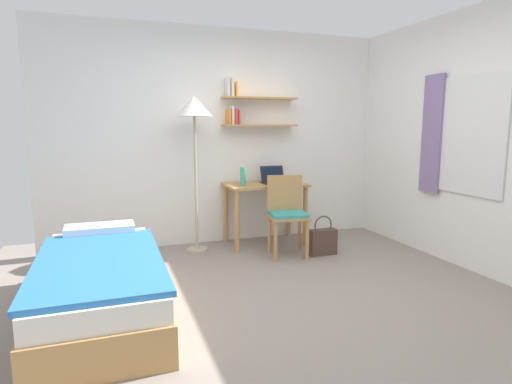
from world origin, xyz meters
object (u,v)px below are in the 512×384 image
object	(u,v)px
book_stack	(288,180)
handbag	(323,241)
desk	(265,195)
laptop	(273,179)
bed	(101,284)
desk_chair	(287,211)
water_bottle	(243,176)
standing_lamp	(194,115)

from	to	relation	value
book_stack	handbag	distance (m)	0.91
desk	laptop	size ratio (longest dim) A/B	3.12
bed	handbag	world-z (taller)	bed
desk_chair	water_bottle	world-z (taller)	water_bottle
desk	bed	bearing A→B (deg)	-142.68
desk	desk_chair	size ratio (longest dim) A/B	1.07
standing_lamp	laptop	bearing A→B (deg)	2.48
bed	book_stack	xyz separation A→B (m)	(2.19, 1.45, 0.54)
bed	laptop	distance (m)	2.55
standing_lamp	laptop	xyz separation A→B (m)	(0.97, 0.04, -0.76)
standing_lamp	laptop	world-z (taller)	standing_lamp
laptop	handbag	size ratio (longest dim) A/B	0.68
water_bottle	handbag	bearing A→B (deg)	-37.45
laptop	desk_chair	bearing A→B (deg)	-95.19
desk_chair	handbag	bearing A→B (deg)	-19.83
desk_chair	book_stack	size ratio (longest dim) A/B	3.63
bed	water_bottle	distance (m)	2.19
bed	laptop	xyz separation A→B (m)	(2.01, 1.47, 0.56)
desk_chair	laptop	size ratio (longest dim) A/B	2.92
desk_chair	laptop	distance (m)	0.62
desk	book_stack	world-z (taller)	book_stack
water_bottle	desk_chair	bearing A→B (deg)	-49.78
water_bottle	handbag	distance (m)	1.18
book_stack	handbag	bearing A→B (deg)	-77.04
standing_lamp	book_stack	world-z (taller)	standing_lamp
laptop	handbag	world-z (taller)	laptop
desk	standing_lamp	size ratio (longest dim) A/B	0.54
standing_lamp	laptop	distance (m)	1.24
desk_chair	handbag	world-z (taller)	desk_chair
water_bottle	handbag	size ratio (longest dim) A/B	0.48
laptop	handbag	bearing A→B (deg)	-63.67
book_stack	handbag	size ratio (longest dim) A/B	0.55
bed	book_stack	size ratio (longest dim) A/B	7.89
bed	handbag	bearing A→B (deg)	18.64
book_stack	desk_chair	bearing A→B (deg)	-114.20
laptop	handbag	distance (m)	0.99
bed	desk	size ratio (longest dim) A/B	2.03
bed	water_bottle	bearing A→B (deg)	40.79
standing_lamp	handbag	distance (m)	2.02
water_bottle	book_stack	distance (m)	0.62
water_bottle	standing_lamp	bearing A→B (deg)	174.35
standing_lamp	book_stack	size ratio (longest dim) A/B	7.19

